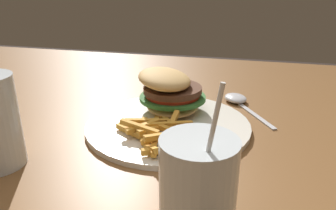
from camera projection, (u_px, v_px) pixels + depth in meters
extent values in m
cube|color=brown|center=(55.00, 147.00, 0.60)|extent=(1.39, 1.42, 0.03)
cylinder|color=brown|center=(329.00, 180.00, 1.15)|extent=(0.09, 0.09, 0.73)
cylinder|color=brown|center=(15.00, 139.00, 1.45)|extent=(0.09, 0.09, 0.73)
cylinder|color=silver|center=(168.00, 125.00, 0.64)|extent=(0.32, 0.32, 0.01)
ellipsoid|color=tan|center=(173.00, 105.00, 0.68)|extent=(0.15, 0.13, 0.03)
cylinder|color=#2D6628|center=(173.00, 97.00, 0.68)|extent=(0.16, 0.16, 0.01)
cylinder|color=red|center=(173.00, 94.00, 0.68)|extent=(0.13, 0.13, 0.01)
cylinder|color=#4C2D1E|center=(173.00, 89.00, 0.67)|extent=(0.14, 0.14, 0.01)
ellipsoid|color=tan|center=(165.00, 79.00, 0.66)|extent=(0.15, 0.14, 0.05)
cube|color=gold|center=(171.00, 126.00, 0.59)|extent=(0.08, 0.02, 0.03)
cube|color=gold|center=(156.00, 121.00, 0.62)|extent=(0.07, 0.02, 0.01)
cube|color=gold|center=(139.00, 127.00, 0.56)|extent=(0.02, 0.08, 0.02)
cube|color=gold|center=(168.00, 139.00, 0.54)|extent=(0.06, 0.02, 0.03)
cube|color=gold|center=(186.00, 133.00, 0.56)|extent=(0.08, 0.04, 0.01)
cube|color=gold|center=(175.00, 133.00, 0.55)|extent=(0.06, 0.08, 0.01)
cube|color=gold|center=(130.00, 131.00, 0.58)|extent=(0.04, 0.07, 0.01)
cube|color=gold|center=(168.00, 122.00, 0.61)|extent=(0.06, 0.05, 0.01)
cube|color=gold|center=(154.00, 143.00, 0.54)|extent=(0.08, 0.03, 0.01)
cube|color=gold|center=(143.00, 126.00, 0.58)|extent=(0.05, 0.05, 0.01)
cube|color=gold|center=(145.00, 121.00, 0.59)|extent=(0.05, 0.07, 0.02)
cube|color=gold|center=(140.00, 125.00, 0.60)|extent=(0.07, 0.01, 0.01)
cube|color=gold|center=(152.00, 130.00, 0.57)|extent=(0.05, 0.04, 0.01)
cube|color=gold|center=(160.00, 135.00, 0.54)|extent=(0.05, 0.05, 0.02)
cube|color=gold|center=(159.00, 151.00, 0.52)|extent=(0.04, 0.06, 0.01)
cube|color=gold|center=(170.00, 125.00, 0.58)|extent=(0.04, 0.08, 0.01)
cube|color=gold|center=(160.00, 139.00, 0.53)|extent=(0.02, 0.07, 0.03)
cube|color=gold|center=(150.00, 148.00, 0.52)|extent=(0.05, 0.04, 0.03)
cylinder|color=silver|center=(198.00, 187.00, 0.36)|extent=(0.09, 0.09, 0.12)
cylinder|color=#EFA819|center=(198.00, 192.00, 0.36)|extent=(0.08, 0.08, 0.10)
cylinder|color=white|center=(204.00, 171.00, 0.33)|extent=(0.01, 0.03, 0.18)
ellipsoid|color=silver|center=(236.00, 98.00, 0.76)|extent=(0.08, 0.07, 0.02)
cube|color=silver|center=(256.00, 116.00, 0.68)|extent=(0.12, 0.08, 0.00)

